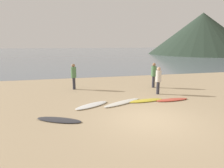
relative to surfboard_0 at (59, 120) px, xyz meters
The scene contains 11 objects.
ground_plane 9.98m from the surfboard_0, 67.90° to the left, with size 120.00×120.00×0.20m, color tan.
ocean_water 60.16m from the surfboard_0, 86.42° to the left, with size 140.00×100.00×0.01m, color slate.
headland_hill 55.74m from the surfboard_0, 47.46° to the left, with size 28.72×28.72×11.14m, color #28382B.
surfboard_0 is the anchor object (origin of this frame).
surfboard_1 2.28m from the surfboard_0, 45.38° to the left, with size 2.00×0.60×0.09m, color white.
surfboard_2 3.69m from the surfboard_0, 27.53° to the left, with size 2.51×0.51×0.09m, color silver.
surfboard_3 4.97m from the surfboard_0, 21.00° to the left, with size 2.11×0.52×0.09m, color yellow.
surfboard_4 6.37m from the surfboard_0, 14.26° to the left, with size 1.97×0.49×0.09m, color #D84C38.
person_0 6.83m from the surfboard_0, 27.01° to the left, with size 0.35×0.35×1.73m.
person_1 5.77m from the surfboard_0, 80.92° to the left, with size 0.36×0.36×1.80m.
person_2 8.22m from the surfboard_0, 36.65° to the left, with size 0.36×0.36×1.80m.
Camera 1 is at (-3.37, -7.34, 3.23)m, focal length 31.58 mm.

